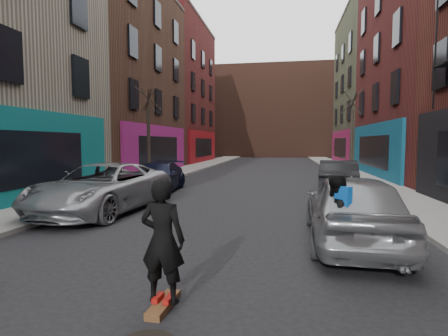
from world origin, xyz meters
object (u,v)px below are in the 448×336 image
at_px(tree_left_far, 148,124).
at_px(skateboarder, 163,240).
at_px(skateboard, 164,305).
at_px(parked_left_far, 103,188).
at_px(pedestrian, 335,219).
at_px(parked_right_far, 352,208).
at_px(parked_left_end, 158,177).
at_px(parked_right_end, 338,176).
at_px(tree_right_far, 352,124).

height_order(tree_left_far, skateboarder, tree_left_far).
xyz_separation_m(tree_left_far, skateboard, (6.25, -14.92, -3.33)).
relative_size(parked_left_far, pedestrian, 3.46).
height_order(parked_right_far, skateboarder, skateboarder).
xyz_separation_m(parked_left_end, parked_right_end, (8.23, 1.08, 0.07)).
bearing_deg(tree_right_far, skateboard, -106.39).
bearing_deg(parked_right_far, parked_left_end, -42.46).
relative_size(tree_right_far, parked_left_end, 1.45).
bearing_deg(parked_right_far, skateboard, 51.66).
bearing_deg(parked_left_far, parked_right_end, 40.12).
relative_size(tree_right_far, skateboarder, 3.93).
bearing_deg(parked_right_far, parked_right_end, -94.07).
xyz_separation_m(parked_left_far, parked_right_far, (7.43, -2.37, 0.01)).
xyz_separation_m(parked_right_end, skateboarder, (-4.02, -12.01, 0.22)).
bearing_deg(parked_left_far, tree_left_far, 107.28).
height_order(parked_left_far, parked_right_far, parked_right_far).
bearing_deg(parked_right_end, tree_left_far, -8.80).
bearing_deg(pedestrian, parked_right_end, -141.34).
bearing_deg(tree_left_far, parked_right_far, -49.99).
height_order(parked_left_far, skateboarder, skateboarder).
relative_size(tree_left_far, pedestrian, 3.88).
relative_size(tree_right_far, pedestrian, 4.06).
distance_m(skateboarder, pedestrian, 3.49).
bearing_deg(parked_left_far, parked_right_far, -13.05).
bearing_deg(parked_right_end, parked_left_far, 42.49).
height_order(tree_right_far, parked_right_end, tree_right_far).
distance_m(tree_right_far, skateboarder, 21.96).
relative_size(tree_left_far, skateboarder, 3.76).
relative_size(parked_left_far, parked_right_far, 1.21).
distance_m(parked_left_end, parked_right_end, 8.30).
height_order(parked_left_end, parked_right_end, parked_right_end).
height_order(parked_left_end, skateboarder, skateboarder).
height_order(skateboarder, pedestrian, skateboarder).
relative_size(tree_right_far, parked_right_end, 1.50).
distance_m(parked_right_end, pedestrian, 9.78).
height_order(parked_left_far, pedestrian, pedestrian).
distance_m(tree_left_far, tree_right_far, 13.78).
xyz_separation_m(tree_left_far, parked_left_end, (2.04, -4.00, -2.70)).
height_order(parked_left_end, skateboard, parked_left_end).
xyz_separation_m(tree_right_far, skateboard, (-6.15, -20.92, -3.48)).
bearing_deg(pedestrian, parked_right_far, -154.94).
relative_size(parked_left_end, skateboarder, 2.71).
relative_size(skateboarder, pedestrian, 1.03).
bearing_deg(tree_right_far, parked_right_end, -103.44).
bearing_deg(skateboard, tree_left_far, 115.25).
height_order(tree_left_far, parked_left_end, tree_left_far).
height_order(parked_left_far, skateboard, parked_left_far).
distance_m(parked_left_far, skateboard, 7.49).
relative_size(parked_left_far, parked_left_end, 1.24).
xyz_separation_m(tree_left_far, parked_left_far, (1.97, -8.82, -2.58)).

